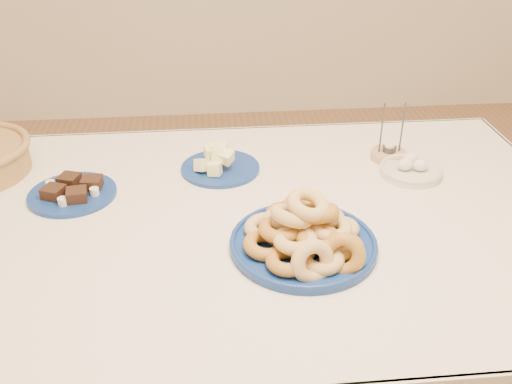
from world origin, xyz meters
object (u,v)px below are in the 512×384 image
donut_platter (305,236)px  candle_holder (389,154)px  dining_table (254,250)px  melon_plate (219,163)px  brownie_plate (73,192)px  egg_bowl (411,169)px

donut_platter → candle_holder: size_ratio=2.15×
dining_table → melon_plate: 0.30m
dining_table → donut_platter: 0.23m
brownie_plate → candle_holder: 0.92m
melon_plate → dining_table: bearing=-72.7°
brownie_plate → candle_holder: size_ratio=1.51×
melon_plate → egg_bowl: bearing=-8.6°
brownie_plate → candle_holder: candle_holder is taller
donut_platter → melon_plate: (-0.18, 0.41, -0.02)m
dining_table → donut_platter: donut_platter is taller
egg_bowl → donut_platter: bearing=-137.9°
candle_holder → melon_plate: bearing=-177.3°
donut_platter → candle_holder: candle_holder is taller
dining_table → melon_plate: (-0.08, 0.26, 0.13)m
melon_plate → brownie_plate: (-0.39, -0.11, -0.01)m
melon_plate → brownie_plate: melon_plate is taller
melon_plate → candle_holder: bearing=2.7°
dining_table → brownie_plate: size_ratio=6.35×
donut_platter → candle_holder: bearing=52.8°
egg_bowl → brownie_plate: bearing=-178.3°
brownie_plate → melon_plate: bearing=15.5°
dining_table → candle_holder: (0.43, 0.28, 0.12)m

